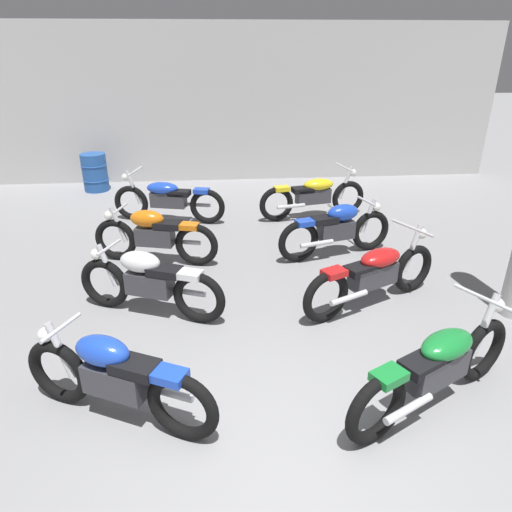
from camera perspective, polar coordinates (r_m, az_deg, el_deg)
ground_plane at (r=4.01m, az=4.19°, el=-26.16°), size 60.00×60.00×0.00m
back_wall at (r=11.61m, az=-2.68°, el=18.18°), size 12.77×0.24×3.60m
motorcycle_left_row_0 at (r=4.35m, az=-16.99°, el=-14.06°), size 1.83×0.95×0.88m
motorcycle_left_row_1 at (r=5.82m, az=-13.06°, el=-3.07°), size 1.87×0.83×0.88m
motorcycle_left_row_2 at (r=7.22m, az=-12.43°, el=2.57°), size 1.94×0.66×0.88m
motorcycle_left_row_3 at (r=8.94m, az=-10.82°, el=6.96°), size 2.13×0.79×0.97m
motorcycle_right_row_0 at (r=4.61m, az=21.44°, el=-12.52°), size 1.96×1.16×0.97m
motorcycle_right_row_1 at (r=6.06m, az=14.32°, el=-2.12°), size 2.00×1.11×0.97m
motorcycle_right_row_2 at (r=7.40m, az=9.92°, el=3.34°), size 1.93×0.72×0.88m
motorcycle_right_row_3 at (r=9.07m, az=7.15°, el=7.47°), size 2.15×0.77×0.97m
oil_drum at (r=11.40m, az=-19.24°, el=9.71°), size 0.59×0.59×0.85m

